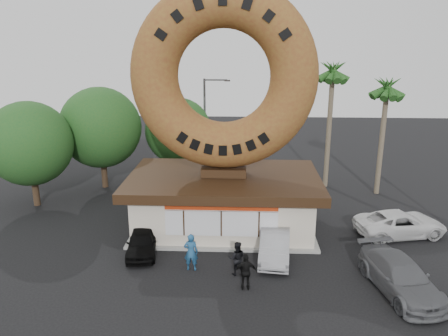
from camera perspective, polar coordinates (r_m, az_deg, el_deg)
ground at (r=21.49m, az=-0.78°, el=-14.23°), size 90.00×90.00×0.00m
donut_shop at (r=26.12m, az=-0.01°, el=-4.14°), size 11.20×7.20×3.80m
giant_donut at (r=24.53m, az=-0.01°, el=11.85°), size 10.37×2.64×10.37m
tree_west at (r=33.78m, az=-15.82°, el=5.09°), size 6.00×6.00×7.65m
tree_mid at (r=34.53m, az=-5.98°, el=4.82°), size 5.20×5.20×6.63m
tree_far at (r=31.57m, az=-24.06°, el=2.92°), size 5.60×5.60×7.14m
palm_near at (r=33.14m, az=14.01°, el=11.62°), size 2.60×2.60×9.75m
palm_far at (r=32.65m, az=20.51°, el=9.36°), size 2.60×2.60×8.75m
street_lamp at (r=35.16m, az=-2.29°, el=5.88°), size 2.11×0.20×8.00m
person_left at (r=21.83m, az=-4.34°, el=-10.90°), size 0.70×0.46×1.91m
person_center at (r=21.43m, az=1.69°, el=-11.71°), size 0.85×0.67×1.71m
person_right at (r=20.28m, az=2.89°, el=-13.41°), size 1.05×0.47×1.76m
car_black at (r=23.90m, az=-10.66°, el=-9.44°), size 2.00×3.92×1.28m
car_silver at (r=23.19m, az=6.65°, el=-9.91°), size 1.90×4.42×1.42m
car_grey at (r=21.68m, az=22.02°, el=-12.98°), size 3.12×5.50×1.50m
car_white at (r=27.42m, az=22.04°, el=-6.75°), size 5.56×3.41×1.44m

